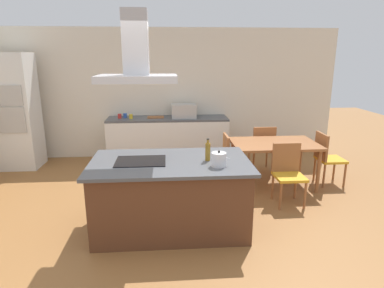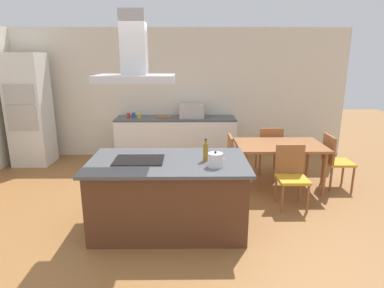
{
  "view_description": "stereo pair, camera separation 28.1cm",
  "coord_description": "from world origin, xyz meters",
  "px_view_note": "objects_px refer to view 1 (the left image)",
  "views": [
    {
      "loc": [
        -0.03,
        -3.82,
        2.14
      ],
      "look_at": [
        0.3,
        0.4,
        1.0
      ],
      "focal_mm": 30.74,
      "sensor_mm": 36.0,
      "label": 1
    },
    {
      "loc": [
        0.25,
        -3.83,
        2.14
      ],
      "look_at": [
        0.3,
        0.4,
        1.0
      ],
      "focal_mm": 30.74,
      "sensor_mm": 36.0,
      "label": 2
    }
  ],
  "objects_px": {
    "chair_facing_island": "(288,170)",
    "range_hood": "(136,59)",
    "tea_kettle": "(219,159)",
    "coffee_mug_red": "(120,116)",
    "olive_oil_bottle": "(208,151)",
    "coffee_mug_yellow": "(131,116)",
    "coffee_mug_blue": "(125,116)",
    "wall_oven_stack": "(17,112)",
    "chair_at_left_end": "(220,158)",
    "dining_table": "(274,147)",
    "countertop_microwave": "(184,111)",
    "chair_facing_back_wall": "(262,146)",
    "chair_at_right_end": "(326,155)",
    "cooktop": "(141,161)",
    "cutting_board": "(156,117)"
  },
  "relations": [
    {
      "from": "tea_kettle",
      "to": "olive_oil_bottle",
      "type": "height_order",
      "value": "olive_oil_bottle"
    },
    {
      "from": "olive_oil_bottle",
      "to": "chair_at_right_end",
      "type": "bearing_deg",
      "value": 31.13
    },
    {
      "from": "cooktop",
      "to": "chair_at_left_end",
      "type": "bearing_deg",
      "value": 47.98
    },
    {
      "from": "chair_facing_island",
      "to": "chair_at_left_end",
      "type": "bearing_deg",
      "value": 143.99
    },
    {
      "from": "coffee_mug_blue",
      "to": "dining_table",
      "type": "relative_size",
      "value": 0.06
    },
    {
      "from": "chair_facing_back_wall",
      "to": "coffee_mug_yellow",
      "type": "bearing_deg",
      "value": 160.77
    },
    {
      "from": "wall_oven_stack",
      "to": "chair_at_left_end",
      "type": "xyz_separation_m",
      "value": [
        3.72,
        -1.33,
        -0.59
      ]
    },
    {
      "from": "range_hood",
      "to": "tea_kettle",
      "type": "bearing_deg",
      "value": -14.63
    },
    {
      "from": "countertop_microwave",
      "to": "tea_kettle",
      "type": "bearing_deg",
      "value": -85.54
    },
    {
      "from": "countertop_microwave",
      "to": "chair_at_right_end",
      "type": "xyz_separation_m",
      "value": [
        2.34,
        -1.57,
        -0.53
      ]
    },
    {
      "from": "olive_oil_bottle",
      "to": "chair_facing_island",
      "type": "height_order",
      "value": "olive_oil_bottle"
    },
    {
      "from": "chair_at_right_end",
      "to": "chair_at_left_end",
      "type": "height_order",
      "value": "same"
    },
    {
      "from": "olive_oil_bottle",
      "to": "range_hood",
      "type": "relative_size",
      "value": 0.3
    },
    {
      "from": "olive_oil_bottle",
      "to": "coffee_mug_yellow",
      "type": "relative_size",
      "value": 3.05
    },
    {
      "from": "chair_at_left_end",
      "to": "wall_oven_stack",
      "type": "bearing_deg",
      "value": 160.29
    },
    {
      "from": "chair_at_right_end",
      "to": "chair_facing_island",
      "type": "distance_m",
      "value": 1.13
    },
    {
      "from": "coffee_mug_red",
      "to": "coffee_mug_yellow",
      "type": "bearing_deg",
      "value": -12.9
    },
    {
      "from": "olive_oil_bottle",
      "to": "range_hood",
      "type": "distance_m",
      "value": 1.36
    },
    {
      "from": "countertop_microwave",
      "to": "cutting_board",
      "type": "relative_size",
      "value": 1.47
    },
    {
      "from": "coffee_mug_blue",
      "to": "chair_facing_island",
      "type": "bearing_deg",
      "value": -41.25
    },
    {
      "from": "coffee_mug_yellow",
      "to": "chair_at_left_end",
      "type": "height_order",
      "value": "coffee_mug_yellow"
    },
    {
      "from": "chair_at_right_end",
      "to": "chair_facing_back_wall",
      "type": "bearing_deg",
      "value": 143.99
    },
    {
      "from": "chair_at_left_end",
      "to": "cooktop",
      "type": "bearing_deg",
      "value": -132.02
    },
    {
      "from": "cutting_board",
      "to": "chair_facing_back_wall",
      "type": "xyz_separation_m",
      "value": [
        2.0,
        -0.95,
        -0.4
      ]
    },
    {
      "from": "coffee_mug_red",
      "to": "chair_at_left_end",
      "type": "height_order",
      "value": "coffee_mug_red"
    },
    {
      "from": "coffee_mug_blue",
      "to": "wall_oven_stack",
      "type": "bearing_deg",
      "value": -171.24
    },
    {
      "from": "wall_oven_stack",
      "to": "range_hood",
      "type": "xyz_separation_m",
      "value": [
        2.54,
        -2.65,
        1.0
      ]
    },
    {
      "from": "coffee_mug_red",
      "to": "dining_table",
      "type": "bearing_deg",
      "value": -30.19
    },
    {
      "from": "chair_at_right_end",
      "to": "coffee_mug_red",
      "type": "bearing_deg",
      "value": 156.44
    },
    {
      "from": "cooktop",
      "to": "chair_facing_island",
      "type": "height_order",
      "value": "cooktop"
    },
    {
      "from": "olive_oil_bottle",
      "to": "dining_table",
      "type": "xyz_separation_m",
      "value": [
        1.28,
        1.33,
        -0.35
      ]
    },
    {
      "from": "wall_oven_stack",
      "to": "chair_facing_island",
      "type": "height_order",
      "value": "wall_oven_stack"
    },
    {
      "from": "chair_facing_back_wall",
      "to": "chair_at_right_end",
      "type": "bearing_deg",
      "value": -36.01
    },
    {
      "from": "chair_facing_island",
      "to": "range_hood",
      "type": "xyz_separation_m",
      "value": [
        -2.1,
        -0.65,
        1.59
      ]
    },
    {
      "from": "coffee_mug_red",
      "to": "range_hood",
      "type": "relative_size",
      "value": 0.1
    },
    {
      "from": "olive_oil_bottle",
      "to": "cooktop",
      "type": "bearing_deg",
      "value": 178.99
    },
    {
      "from": "range_hood",
      "to": "chair_facing_back_wall",
      "type": "bearing_deg",
      "value": 43.31
    },
    {
      "from": "cooktop",
      "to": "cutting_board",
      "type": "distance_m",
      "value": 2.93
    },
    {
      "from": "wall_oven_stack",
      "to": "coffee_mug_yellow",
      "type": "bearing_deg",
      "value": 5.44
    },
    {
      "from": "coffee_mug_red",
      "to": "chair_at_right_end",
      "type": "height_order",
      "value": "coffee_mug_red"
    },
    {
      "from": "tea_kettle",
      "to": "coffee_mug_red",
      "type": "height_order",
      "value": "tea_kettle"
    },
    {
      "from": "coffee_mug_blue",
      "to": "dining_table",
      "type": "height_order",
      "value": "coffee_mug_blue"
    },
    {
      "from": "olive_oil_bottle",
      "to": "chair_at_right_end",
      "type": "xyz_separation_m",
      "value": [
        2.2,
        1.33,
        -0.51
      ]
    },
    {
      "from": "tea_kettle",
      "to": "wall_oven_stack",
      "type": "bearing_deg",
      "value": 140.17
    },
    {
      "from": "coffee_mug_blue",
      "to": "cutting_board",
      "type": "distance_m",
      "value": 0.63
    },
    {
      "from": "chair_at_right_end",
      "to": "wall_oven_stack",
      "type": "bearing_deg",
      "value": 166.49
    },
    {
      "from": "wall_oven_stack",
      "to": "countertop_microwave",
      "type": "bearing_deg",
      "value": 4.16
    },
    {
      "from": "countertop_microwave",
      "to": "cutting_board",
      "type": "bearing_deg",
      "value": 175.07
    },
    {
      "from": "olive_oil_bottle",
      "to": "chair_at_right_end",
      "type": "height_order",
      "value": "olive_oil_bottle"
    },
    {
      "from": "range_hood",
      "to": "countertop_microwave",
      "type": "bearing_deg",
      "value": 76.81
    }
  ]
}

